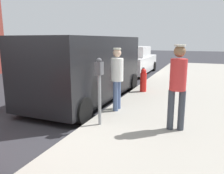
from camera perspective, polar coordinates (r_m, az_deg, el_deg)
name	(u,v)px	position (r m, az deg, el deg)	size (l,w,h in m)	color
ground_plane	(33,133)	(5.45, -19.45, -10.89)	(80.00, 80.00, 0.00)	#2D2D33
sidewalk_slab	(199,160)	(4.22, 21.31, -16.91)	(5.00, 32.00, 0.15)	#9E998E
parking_meter_near	(99,80)	(4.93, -3.24, 1.76)	(0.14, 0.18, 1.52)	gray
pedestrian_in_red	(178,82)	(4.84, 16.41, 1.29)	(0.36, 0.34, 1.81)	#383D47
pedestrian_in_white	(117,75)	(6.03, 1.28, 3.04)	(0.34, 0.36, 1.69)	#4C608C
parked_van	(88,67)	(7.65, -6.12, 5.16)	(2.18, 5.23, 2.15)	black
parked_sedan_ahead	(135,61)	(13.82, 5.75, 6.51)	(1.97, 4.41, 1.65)	white
fire_hydrant	(143,80)	(8.41, 7.97, 1.68)	(0.24, 0.24, 0.86)	red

